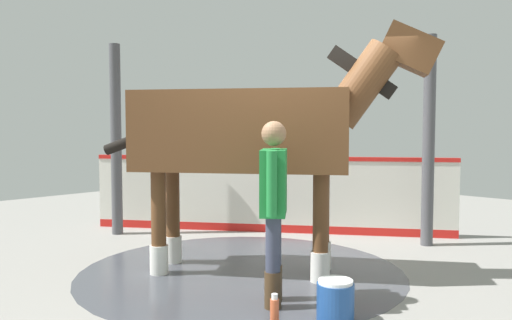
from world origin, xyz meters
TOP-DOWN VIEW (x-y plane):
  - ground_plane at (0.00, 0.00)m, footprint 16.00×16.00m
  - wet_patch at (0.34, 0.09)m, footprint 3.57×3.57m
  - barrier_wall at (1.55, -1.71)m, footprint 4.62×3.14m
  - roof_post_near at (-0.59, -2.53)m, footprint 0.16×0.16m
  - roof_post_far at (3.11, -0.04)m, footprint 0.16×0.16m
  - horse at (0.23, 0.02)m, footprint 3.16×2.27m
  - handler at (-0.60, 0.63)m, footprint 0.47×0.54m
  - wash_bucket at (-1.23, 0.56)m, footprint 0.31×0.31m
  - bottle_shampoo at (-1.03, 0.34)m, footprint 0.06×0.06m
  - bottle_spray at (-0.92, 0.98)m, footprint 0.07×0.07m

SIDE VIEW (x-z plane):
  - ground_plane at x=0.00m, z-range -0.02..0.00m
  - wet_patch at x=0.34m, z-range 0.00..0.00m
  - bottle_shampoo at x=-1.03m, z-range -0.01..0.21m
  - bottle_spray at x=-0.92m, z-range -0.01..0.24m
  - wash_bucket at x=-1.23m, z-range 0.00..0.34m
  - barrier_wall at x=1.55m, z-range -0.04..1.12m
  - handler at x=-0.60m, z-range 0.12..1.77m
  - roof_post_near at x=-0.59m, z-range 0.00..2.82m
  - roof_post_far at x=3.11m, z-range 0.00..2.82m
  - horse at x=0.23m, z-range 0.18..2.85m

